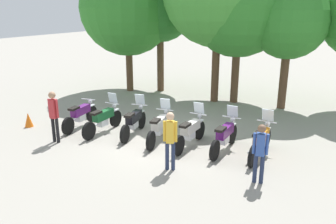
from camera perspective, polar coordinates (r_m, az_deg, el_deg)
name	(u,v)px	position (r m, az deg, el deg)	size (l,w,h in m)	color
ground_plane	(161,141)	(11.90, -1.23, -4.76)	(80.00, 80.00, 0.00)	gray
motorcycle_0	(81,115)	(13.42, -14.31, -0.45)	(0.65, 2.17, 0.99)	black
motorcycle_1	(103,119)	(12.69, -10.68, -1.15)	(0.62, 2.19, 1.37)	black
motorcycle_2	(134,121)	(12.31, -5.68, -1.51)	(0.75, 2.15, 1.37)	black
motorcycle_3	(159,127)	(11.68, -1.44, -2.48)	(0.71, 2.16, 1.37)	black
motorcycle_4	(190,132)	(11.27, 3.74, -3.25)	(0.62, 2.19, 1.37)	black
motorcycle_5	(225,136)	(11.05, 9.40, -3.89)	(0.62, 2.19, 1.37)	black
motorcycle_6	(261,141)	(10.88, 15.14, -4.62)	(0.62, 2.19, 1.37)	black
person_0	(170,137)	(9.49, 0.36, -4.12)	(0.40, 0.29, 1.70)	#232D4C
person_1	(54,113)	(12.04, -18.44, -0.12)	(0.41, 0.26, 1.77)	black
person_2	(260,150)	(9.13, 15.05, -6.05)	(0.41, 0.26, 1.62)	#232D4C
tree_0	(127,8)	(18.51, -6.74, 16.79)	(4.89, 4.89, 6.80)	brown
tree_1	(160,7)	(18.34, -1.32, 16.95)	(3.54, 3.54, 6.17)	brown
tree_3	(239,5)	(16.37, 11.73, 16.99)	(4.65, 4.65, 6.82)	brown
tree_4	(290,21)	(15.89, 19.52, 14.09)	(3.30, 3.30, 5.52)	brown
traffic_cone	(28,120)	(14.19, -22.15, -1.21)	(0.32, 0.32, 0.55)	orange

